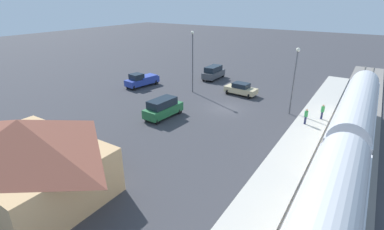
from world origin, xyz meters
TOP-DOWN VIEW (x-y plane):
  - ground_plane at (0.00, 0.00)m, footprint 200.00×200.00m
  - railway_track at (-14.00, 0.00)m, footprint 4.80×70.00m
  - platform at (-10.00, 0.00)m, footprint 3.20×46.00m
  - passenger_train at (-14.00, 11.22)m, footprint 2.93×36.73m
  - station_building at (4.00, 22.00)m, footprint 11.33×8.06m
  - pedestrian_on_platform at (-10.76, -2.16)m, footprint 0.36×0.36m
  - pedestrian_waiting_far at (-9.53, 0.21)m, footprint 0.36×0.36m
  - suv_charcoal at (7.95, -11.48)m, footprint 2.01×4.92m
  - sedan_tan at (0.57, -6.03)m, footprint 4.62×2.52m
  - pickup_blue at (15.23, -1.67)m, footprint 2.84×5.65m
  - suv_green at (4.76, 6.31)m, footprint 2.31×5.03m
  - light_pole_near_platform at (-7.20, -2.54)m, footprint 0.44×0.44m
  - light_pole_lot_center at (7.00, -3.45)m, footprint 0.44×0.44m

SIDE VIEW (x-z plane):
  - ground_plane at x=0.00m, z-range 0.00..0.00m
  - railway_track at x=-14.00m, z-range -0.06..0.24m
  - platform at x=-10.00m, z-range 0.00..0.30m
  - sedan_tan at x=0.57m, z-range 0.01..1.75m
  - pickup_blue at x=15.23m, z-range -0.04..2.10m
  - suv_charcoal at x=7.95m, z-range 0.04..2.26m
  - suv_green at x=4.76m, z-range 0.04..2.26m
  - pedestrian_on_platform at x=-10.76m, z-range 0.43..2.14m
  - pedestrian_waiting_far at x=-9.53m, z-range 0.43..2.14m
  - passenger_train at x=-14.00m, z-range 0.37..5.35m
  - station_building at x=4.00m, z-range 0.12..5.67m
  - light_pole_near_platform at x=-7.20m, z-range 1.00..8.74m
  - light_pole_lot_center at x=7.00m, z-range 1.04..9.66m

